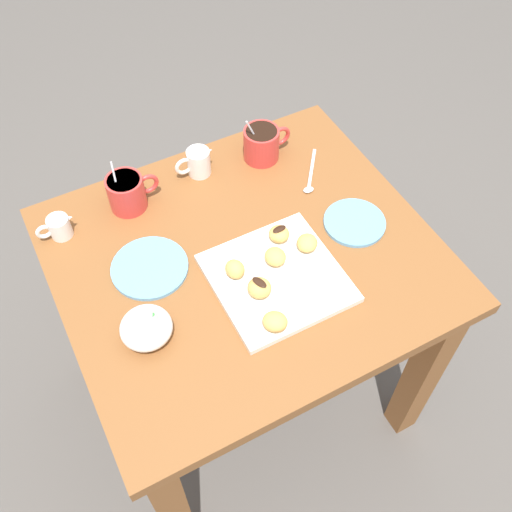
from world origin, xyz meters
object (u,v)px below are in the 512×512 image
saucer_sky_left (354,223)px  saucer_sky_right (150,268)px  dining_table (247,289)px  pastry_plate_square (277,278)px  beignet_1 (235,269)px  chocolate_sauce_pitcher (59,226)px  beignet_4 (259,288)px  cream_pitcher_white (198,161)px  beignet_3 (279,234)px  beignet_0 (275,322)px  beignet_2 (275,257)px  beignet_5 (307,243)px  coffee_mug_red_right (262,143)px  coffee_mug_red_left (127,192)px  ice_cream_bowl (146,327)px

saucer_sky_left → saucer_sky_right: 0.50m
dining_table → saucer_sky_right: (-0.21, 0.06, 0.15)m
pastry_plate_square → beignet_1: 0.10m
dining_table → chocolate_sauce_pitcher: (-0.36, 0.26, 0.18)m
dining_table → saucer_sky_right: 0.27m
beignet_4 → cream_pitcher_white: bearing=84.0°
saucer_sky_left → beignet_3: bearing=169.5°
saucer_sky_right → beignet_3: size_ratio=3.62×
pastry_plate_square → beignet_0: 0.13m
pastry_plate_square → saucer_sky_right: bearing=146.0°
beignet_4 → beignet_1: bearing=109.1°
beignet_2 → beignet_5: 0.08m
coffee_mug_red_right → beignet_0: 0.53m
beignet_1 → beignet_2: size_ratio=0.93×
beignet_2 → saucer_sky_left: bearing=4.7°
chocolate_sauce_pitcher → beignet_0: 0.57m
beignet_0 → beignet_2: size_ratio=1.04×
beignet_0 → beignet_5: (0.17, 0.15, -0.00)m
coffee_mug_red_right → beignet_1: size_ratio=2.80×
dining_table → chocolate_sauce_pitcher: bearing=144.5°
coffee_mug_red_left → saucer_sky_right: coffee_mug_red_left is taller
coffee_mug_red_left → cream_pitcher_white: coffee_mug_red_left is taller
dining_table → pastry_plate_square: size_ratio=3.09×
chocolate_sauce_pitcher → beignet_3: 0.52m
coffee_mug_red_left → beignet_2: coffee_mug_red_left is taller
chocolate_sauce_pitcher → beignet_2: bearing=-38.1°
saucer_sky_right → beignet_5: beignet_5 is taller
dining_table → beignet_0: beignet_0 is taller
coffee_mug_red_left → saucer_sky_right: size_ratio=0.77×
beignet_2 → ice_cream_bowl: bearing=-173.9°
chocolate_sauce_pitcher → beignet_1: (0.31, -0.31, 0.00)m
beignet_1 → saucer_sky_left: bearing=1.6°
coffee_mug_red_left → chocolate_sauce_pitcher: 0.18m
beignet_0 → beignet_5: bearing=41.8°
pastry_plate_square → chocolate_sauce_pitcher: bearing=137.5°
cream_pitcher_white → saucer_sky_right: 0.33m
dining_table → pastry_plate_square: bearing=-74.3°
coffee_mug_red_left → saucer_sky_left: 0.56m
coffee_mug_red_right → beignet_5: (-0.06, -0.33, -0.02)m
ice_cream_bowl → beignet_1: size_ratio=2.28×
cream_pitcher_white → beignet_3: bearing=-77.0°
chocolate_sauce_pitcher → beignet_5: (0.49, -0.32, 0.00)m
pastry_plate_square → beignet_0: beignet_0 is taller
beignet_0 → coffee_mug_red_left: bearing=106.8°
coffee_mug_red_left → beignet_4: 0.42m
coffee_mug_red_left → ice_cream_bowl: size_ratio=1.24×
ice_cream_bowl → beignet_1: 0.23m
beignet_3 → coffee_mug_red_left: bearing=134.1°
beignet_4 → beignet_0: bearing=-96.7°
coffee_mug_red_right → beignet_3: (-0.10, -0.28, -0.02)m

